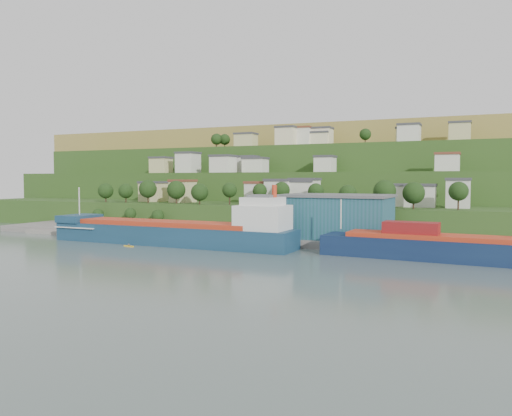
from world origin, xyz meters
The scene contains 11 objects.
ground centered at (0.00, 0.00, 0.00)m, with size 500.00×500.00×0.00m, color #4D5D57.
quay centered at (20.00, 28.00, 0.00)m, with size 220.00×26.00×4.00m, color slate.
pebble_beach centered at (-55.00, 22.00, 0.00)m, with size 40.00×18.00×2.40m, color slate.
hillside centered at (0.00, 168.66, 0.09)m, with size 360.00×211.09×96.00m.
cargo_ship_near centered at (-8.37, 8.05, 3.18)m, with size 77.61×13.61×19.90m.
cargo_ship_far centered at (70.60, 9.54, 2.78)m, with size 65.37×14.83×17.61m.
warehouse centered at (34.49, 27.11, 8.43)m, with size 31.69×20.16×12.80m.
caravan centered at (-51.16, 23.94, 2.67)m, with size 6.32×2.63×2.95m, color silver.
dinghy centered at (-42.85, 20.86, 1.63)m, with size 4.27×1.60×0.85m, color silver.
kayak_orange centered at (-2.44, 3.13, 0.23)m, with size 3.14×1.23×0.77m.
kayak_yellow centered at (-18.94, -0.80, 0.25)m, with size 3.48×1.07×0.86m.
Camera 1 is at (71.12, -115.68, 19.21)m, focal length 35.00 mm.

